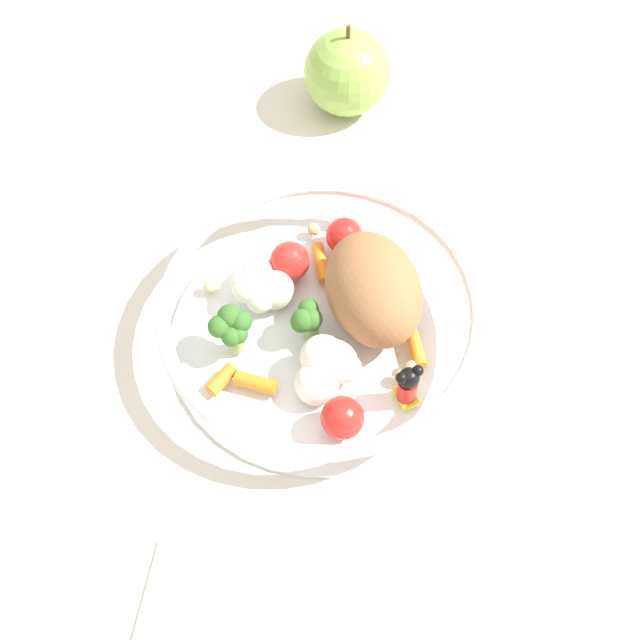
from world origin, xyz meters
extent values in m
plane|color=silver|center=(0.00, 0.00, 0.00)|extent=(2.40, 2.40, 0.00)
cylinder|color=white|center=(0.00, -0.01, 0.00)|extent=(0.22, 0.22, 0.01)
torus|color=white|center=(0.00, -0.01, 0.04)|extent=(0.23, 0.23, 0.01)
ellipsoid|color=#9E663D|center=(0.01, -0.05, 0.04)|extent=(0.09, 0.07, 0.06)
cylinder|color=#7FAD5B|center=(0.00, 0.00, 0.02)|extent=(0.01, 0.01, 0.01)
sphere|color=#386B28|center=(0.01, 0.00, 0.03)|extent=(0.02, 0.02, 0.02)
sphere|color=#386B28|center=(0.00, 0.01, 0.03)|extent=(0.02, 0.02, 0.02)
sphere|color=#386B28|center=(0.00, 0.01, 0.03)|extent=(0.02, 0.02, 0.02)
sphere|color=#386B28|center=(0.00, 0.00, 0.03)|extent=(0.02, 0.02, 0.02)
sphere|color=#386B28|center=(0.00, 0.00, 0.03)|extent=(0.02, 0.02, 0.02)
sphere|color=#386B28|center=(0.01, 0.00, 0.03)|extent=(0.01, 0.01, 0.01)
cylinder|color=#8EB766|center=(0.01, 0.05, 0.02)|extent=(0.01, 0.01, 0.02)
sphere|color=#386B28|center=(0.01, 0.06, 0.04)|extent=(0.02, 0.02, 0.02)
sphere|color=#386B28|center=(0.01, 0.06, 0.04)|extent=(0.02, 0.02, 0.02)
sphere|color=#386B28|center=(0.00, 0.06, 0.03)|extent=(0.02, 0.02, 0.02)
sphere|color=#386B28|center=(0.00, 0.05, 0.03)|extent=(0.01, 0.01, 0.01)
sphere|color=#386B28|center=(0.01, 0.05, 0.04)|extent=(0.02, 0.02, 0.02)
sphere|color=silver|center=(0.06, 0.03, 0.02)|extent=(0.03, 0.03, 0.03)
sphere|color=silver|center=(0.05, 0.04, 0.02)|extent=(0.02, 0.02, 0.02)
sphere|color=silver|center=(0.04, 0.04, 0.03)|extent=(0.02, 0.02, 0.02)
sphere|color=silver|center=(0.03, 0.03, 0.02)|extent=(0.02, 0.02, 0.02)
sphere|color=silver|center=(0.04, 0.02, 0.02)|extent=(0.03, 0.03, 0.03)
sphere|color=silver|center=(0.05, 0.03, 0.02)|extent=(0.03, 0.03, 0.03)
sphere|color=white|center=(-0.03, 0.00, 0.03)|extent=(0.03, 0.03, 0.03)
sphere|color=white|center=(-0.04, 0.00, 0.02)|extent=(0.03, 0.03, 0.03)
sphere|color=white|center=(-0.04, 0.01, 0.02)|extent=(0.03, 0.03, 0.03)
sphere|color=white|center=(-0.04, 0.00, 0.02)|extent=(0.02, 0.02, 0.02)
sphere|color=white|center=(-0.04, -0.01, 0.02)|extent=(0.02, 0.02, 0.02)
sphere|color=white|center=(-0.03, -0.01, 0.02)|extent=(0.03, 0.03, 0.03)
cube|color=yellow|center=(-0.07, -0.05, 0.01)|extent=(0.02, 0.02, 0.00)
cylinder|color=red|center=(-0.07, -0.05, 0.02)|extent=(0.02, 0.02, 0.02)
sphere|color=black|center=(-0.07, -0.05, 0.04)|extent=(0.01, 0.01, 0.01)
sphere|color=black|center=(-0.07, -0.04, 0.04)|extent=(0.01, 0.01, 0.01)
sphere|color=black|center=(-0.07, -0.06, 0.04)|extent=(0.01, 0.01, 0.01)
cylinder|color=orange|center=(-0.04, -0.07, 0.01)|extent=(0.03, 0.01, 0.01)
cylinder|color=orange|center=(-0.02, 0.07, 0.01)|extent=(0.02, 0.03, 0.01)
cylinder|color=orange|center=(-0.03, 0.05, 0.01)|extent=(0.03, 0.03, 0.01)
cylinder|color=orange|center=(0.06, -0.02, 0.01)|extent=(0.03, 0.01, 0.01)
sphere|color=red|center=(-0.08, 0.00, 0.02)|extent=(0.03, 0.03, 0.03)
sphere|color=red|center=(0.07, -0.05, 0.02)|extent=(0.03, 0.03, 0.03)
sphere|color=red|center=(0.06, 0.00, 0.02)|extent=(0.03, 0.03, 0.03)
sphere|color=#D1B775|center=(0.06, 0.06, 0.01)|extent=(0.01, 0.01, 0.01)
sphere|color=#D1B775|center=(0.09, -0.03, 0.01)|extent=(0.01, 0.01, 0.01)
sphere|color=#D1B775|center=(-0.05, -0.05, 0.01)|extent=(0.01, 0.01, 0.01)
sphere|color=tan|center=(0.05, -0.07, 0.01)|extent=(0.01, 0.01, 0.01)
sphere|color=#D1B775|center=(0.04, -0.05, 0.01)|extent=(0.01, 0.01, 0.01)
sphere|color=#D1B775|center=(-0.05, -0.06, 0.01)|extent=(0.01, 0.01, 0.01)
sphere|color=#D1B775|center=(0.07, 0.03, 0.01)|extent=(0.01, 0.01, 0.01)
sphere|color=#8CB74C|center=(0.22, -0.10, 0.04)|extent=(0.07, 0.07, 0.07)
cylinder|color=brown|center=(0.22, -0.10, 0.08)|extent=(0.00, 0.00, 0.01)
camera|label=1|loc=(-0.33, 0.09, 0.59)|focal=51.73mm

